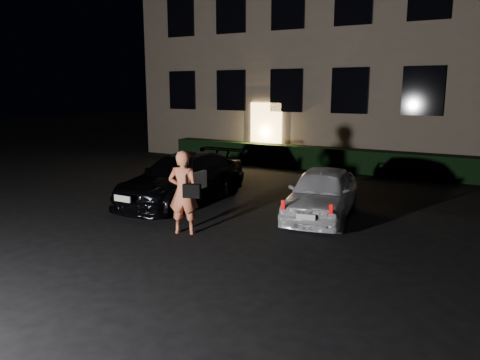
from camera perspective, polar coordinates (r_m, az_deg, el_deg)
The scene contains 6 objects.
ground at distance 9.02m, azimuth -8.68°, elevation -9.04°, with size 80.00×80.00×0.00m, color black.
building at distance 22.41m, azimuth 16.76°, elevation 18.13°, with size 20.00×8.11×12.00m.
hedge at distance 18.09m, azimuth 12.46°, elevation 2.39°, with size 15.00×0.70×0.85m, color black.
sedan at distance 12.92m, azimuth -6.97°, elevation 0.18°, with size 1.97×4.64×1.31m.
hatch at distance 11.47m, azimuth 9.94°, elevation -1.55°, with size 2.01×3.76×1.22m.
man at distance 10.05m, azimuth -6.86°, elevation -1.48°, with size 0.84×0.63×1.82m.
Camera 1 is at (5.35, -6.58, 3.09)m, focal length 35.00 mm.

